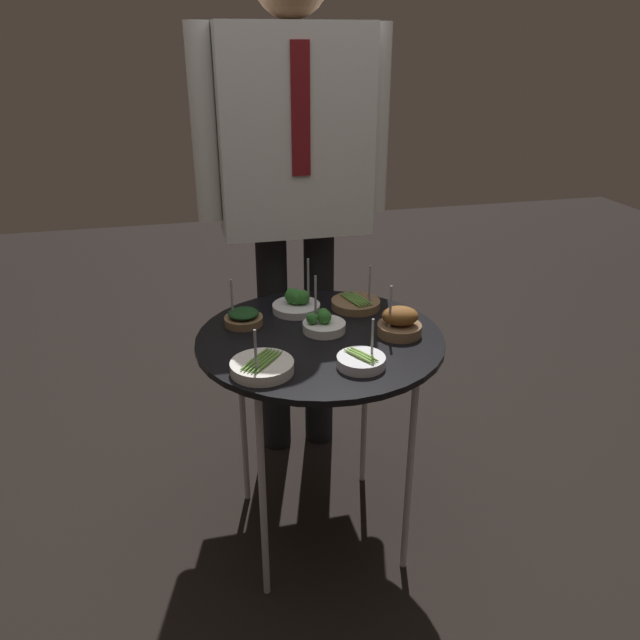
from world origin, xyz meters
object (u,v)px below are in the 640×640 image
object	(u,v)px
serving_cart	(320,351)
bowl_roast_center	(400,323)
bowl_broccoli_mid_left	(323,323)
bowl_broccoli_far_rim	(297,303)
bowl_asparagus_front_center	(356,303)
bowl_asparagus_front_right	(262,366)
bowl_spinach_mid_right	(243,318)
bowl_asparagus_back_left	(361,361)
waiter_figure	(294,158)

from	to	relation	value
serving_cart	bowl_roast_center	bearing A→B (deg)	-11.33
bowl_broccoli_mid_left	bowl_broccoli_far_rim	world-z (taller)	bowl_broccoli_far_rim
serving_cart	bowl_asparagus_front_center	xyz separation A→B (m)	(0.16, 0.17, 0.06)
bowl_roast_center	bowl_asparagus_front_center	world-z (taller)	bowl_roast_center
serving_cart	bowl_asparagus_front_right	bearing A→B (deg)	-138.48
bowl_spinach_mid_right	bowl_asparagus_back_left	bearing A→B (deg)	-51.70
bowl_spinach_mid_right	waiter_figure	size ratio (longest dim) A/B	0.08
bowl_asparagus_front_center	bowl_asparagus_back_left	size ratio (longest dim) A/B	1.22
bowl_broccoli_far_rim	bowl_asparagus_back_left	xyz separation A→B (m)	(0.09, -0.39, -0.01)
bowl_broccoli_far_rim	waiter_figure	bearing A→B (deg)	78.96
bowl_broccoli_far_rim	waiter_figure	distance (m)	0.51
bowl_spinach_mid_right	bowl_asparagus_front_right	xyz separation A→B (m)	(0.01, -0.30, -0.01)
serving_cart	bowl_asparagus_front_center	bearing A→B (deg)	47.54
bowl_broccoli_far_rim	bowl_roast_center	bearing A→B (deg)	-43.39
bowl_broccoli_mid_left	bowl_roast_center	xyz separation A→B (m)	(0.21, -0.08, 0.01)
bowl_spinach_mid_right	bowl_asparagus_back_left	size ratio (longest dim) A/B	1.10
bowl_asparagus_front_center	waiter_figure	bearing A→B (deg)	109.81
bowl_asparagus_front_right	waiter_figure	xyz separation A→B (m)	(0.23, 0.69, 0.40)
bowl_spinach_mid_right	bowl_asparagus_front_right	size ratio (longest dim) A/B	0.86
bowl_asparagus_back_left	waiter_figure	size ratio (longest dim) A/B	0.07
bowl_broccoli_mid_left	bowl_asparagus_front_right	bearing A→B (deg)	-136.29
bowl_asparagus_front_right	bowl_roast_center	bearing A→B (deg)	16.94
bowl_roast_center	serving_cart	bearing A→B (deg)	168.67
serving_cart	bowl_broccoli_mid_left	bearing A→B (deg)	60.20
serving_cart	bowl_asparagus_back_left	distance (m)	0.22
bowl_spinach_mid_right	bowl_roast_center	world-z (taller)	bowl_roast_center
bowl_asparagus_front_center	bowl_broccoli_far_rim	world-z (taller)	bowl_broccoli_far_rim
bowl_roast_center	bowl_asparagus_front_center	size ratio (longest dim) A/B	1.01
bowl_spinach_mid_right	bowl_broccoli_far_rim	distance (m)	0.18
bowl_spinach_mid_right	bowl_asparagus_front_right	distance (m)	0.30
serving_cart	bowl_asparagus_front_center	size ratio (longest dim) A/B	4.61
bowl_asparagus_front_center	bowl_broccoli_far_rim	xyz separation A→B (m)	(-0.19, 0.02, 0.01)
bowl_broccoli_mid_left	serving_cart	bearing A→B (deg)	-119.80
bowl_spinach_mid_right	waiter_figure	world-z (taller)	waiter_figure
bowl_asparagus_front_right	bowl_broccoli_mid_left	bearing A→B (deg)	43.71
bowl_spinach_mid_right	waiter_figure	bearing A→B (deg)	58.41
bowl_spinach_mid_right	waiter_figure	distance (m)	0.60
serving_cart	waiter_figure	world-z (taller)	waiter_figure
bowl_asparagus_front_right	waiter_figure	size ratio (longest dim) A/B	0.09
serving_cart	bowl_asparagus_back_left	world-z (taller)	bowl_asparagus_back_left
bowl_asparagus_front_right	bowl_asparagus_front_center	world-z (taller)	bowl_asparagus_front_center
bowl_broccoli_far_rim	bowl_spinach_mid_right	bearing A→B (deg)	-160.65
bowl_broccoli_mid_left	bowl_asparagus_back_left	bearing A→B (deg)	-79.35
bowl_broccoli_mid_left	bowl_asparagus_back_left	size ratio (longest dim) A/B	1.29
bowl_broccoli_mid_left	waiter_figure	world-z (taller)	waiter_figure
bowl_broccoli_far_rim	bowl_broccoli_mid_left	bearing A→B (deg)	-74.39
bowl_asparagus_front_right	serving_cart	bearing A→B (deg)	41.52
bowl_roast_center	bowl_asparagus_back_left	xyz separation A→B (m)	(-0.16, -0.16, -0.02)
serving_cart	bowl_broccoli_far_rim	world-z (taller)	bowl_broccoli_far_rim
bowl_asparagus_front_right	bowl_asparagus_front_center	size ratio (longest dim) A/B	1.05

